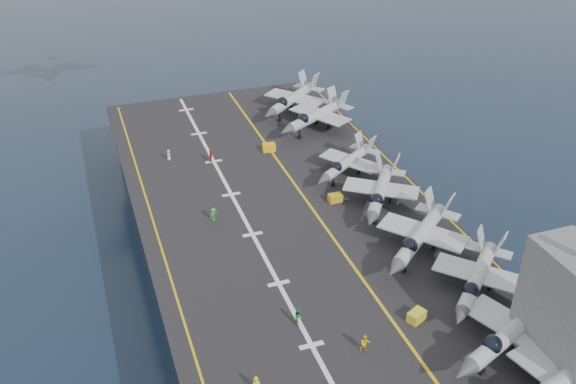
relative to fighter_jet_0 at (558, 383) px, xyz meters
name	(u,v)px	position (x,y,z in m)	size (l,w,h in m)	color
ground	(298,290)	(-11.33, 33.52, -12.93)	(500.00, 500.00, 0.00)	#142135
hull	(298,260)	(-11.33, 33.52, -7.93)	(36.00, 90.00, 10.00)	#56595E
flight_deck	(299,227)	(-11.33, 33.52, -2.73)	(38.00, 92.00, 0.40)	black
foul_line	(321,221)	(-8.33, 33.52, -2.51)	(0.35, 90.00, 0.02)	gold
landing_centerline	(253,234)	(-17.33, 33.52, -2.51)	(0.50, 90.00, 0.02)	silver
deck_edge_port	(163,252)	(-28.33, 33.52, -2.51)	(0.25, 90.00, 0.02)	gold
deck_edge_stbd	(429,200)	(7.17, 33.52, -2.51)	(0.25, 90.00, 0.02)	gold
fighter_jet_0	(558,383)	(0.00, 0.00, 0.00)	(16.46, 12.87, 5.07)	#989EA7
fighter_jet_1	(512,331)	(0.11, 6.54, 0.13)	(18.01, 15.15, 5.32)	gray
fighter_jet_2	(478,276)	(1.90, 14.87, -0.04)	(17.02, 16.77, 4.98)	#8E959D
fighter_jet_3	(421,234)	(-0.08, 23.50, 0.14)	(18.41, 17.69, 5.34)	gray
fighter_jet_4	(380,190)	(0.11, 34.17, -0.01)	(16.35, 17.49, 5.06)	#98A1A9
fighter_jet_5	(348,161)	(-0.50, 43.18, -0.27)	(15.69, 14.56, 4.53)	gray
fighter_jet_7	(317,115)	(0.95, 58.70, 0.12)	(18.36, 16.48, 5.32)	gray
fighter_jet_8	(293,98)	(-0.36, 66.43, 0.16)	(18.49, 17.90, 5.38)	#A1ABB3
tow_cart_a	(416,316)	(-6.02, 13.33, -1.98)	(2.19, 1.88, 1.12)	gold
tow_cart_b	(335,198)	(-4.80, 37.27, -2.00)	(1.77, 1.16, 1.06)	#C29715
tow_cart_c	(269,147)	(-8.58, 54.12, -1.95)	(2.07, 1.49, 1.16)	#E1A40E
crew_0	(256,384)	(-24.01, 9.90, -1.70)	(1.17, 0.96, 1.68)	yellow
crew_2	(298,316)	(-17.48, 16.86, -1.60)	(0.89, 1.21, 1.86)	#2D8D34
crew_3	(214,214)	(-21.02, 38.18, -1.64)	(1.28, 1.16, 1.78)	green
crew_4	(211,156)	(-17.71, 53.58, -1.57)	(1.00, 1.29, 1.93)	red
crew_5	(169,155)	(-23.44, 56.25, -1.73)	(0.77, 1.05, 1.61)	silver
crew_7	(365,343)	(-12.80, 11.18, -1.56)	(1.29, 0.98, 1.95)	yellow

